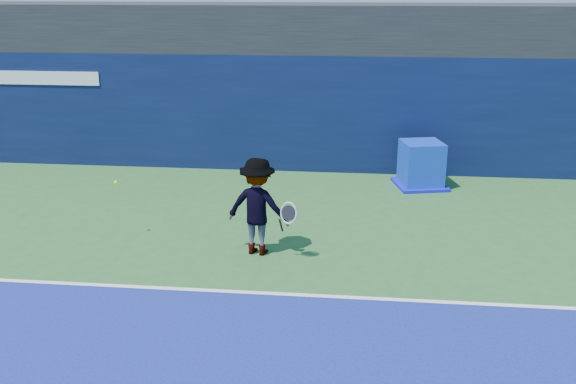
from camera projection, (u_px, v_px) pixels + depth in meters
The scene contains 6 objects.
baseline at pixel (229, 291), 10.29m from camera, with size 24.00×0.10×0.01m, color white.
stadium_band at pixel (287, 27), 17.21m from camera, with size 36.00×3.00×1.20m, color black.
back_wall_assembly at pixel (282, 111), 16.92m from camera, with size 36.00×1.03×3.00m.
equipment_cart at pixel (421, 166), 15.50m from camera, with size 1.39×1.39×1.11m.
tennis_player at pixel (258, 206), 11.53m from camera, with size 1.39×0.88×1.79m.
tennis_ball at pixel (116, 183), 12.20m from camera, with size 0.07×0.07×0.07m.
Camera 1 is at (1.92, -6.13, 4.72)m, focal length 40.00 mm.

